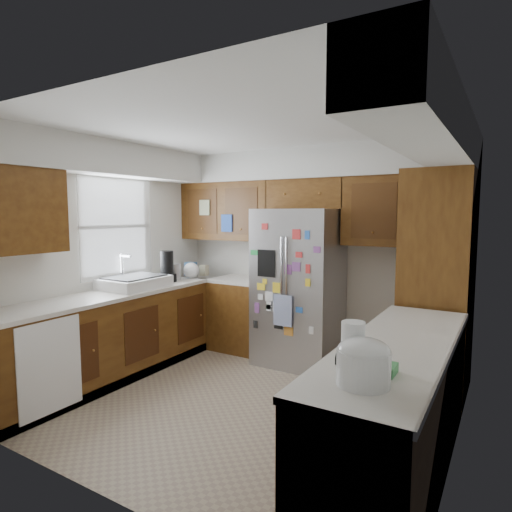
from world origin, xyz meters
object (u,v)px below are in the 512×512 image
Objects in this scene: pantry at (438,284)px; fridge at (299,287)px; rice_cooker at (363,361)px; paper_towel at (353,348)px.

fridge is at bearing 177.94° from pantry.
pantry is at bearing 89.99° from rice_cooker.
pantry reaches higher than paper_towel.
fridge is (-1.50, 0.05, -0.17)m from pantry.
pantry is 1.19× the size of fridge.
pantry is 2.41m from rice_cooker.
paper_towel is at bearing 127.72° from rice_cooker.
pantry is 1.51m from fridge.
pantry is 7.87× the size of rice_cooker.
fridge is 6.55× the size of paper_towel.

